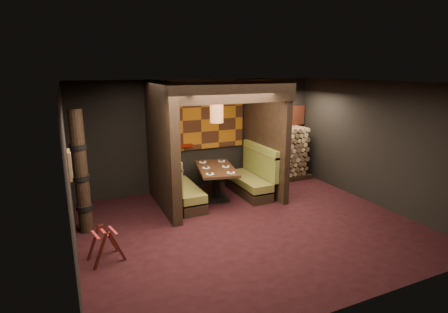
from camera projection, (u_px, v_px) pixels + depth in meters
floor at (250, 226)px, 7.11m from camera, size 6.50×5.50×0.02m
ceiling at (253, 82)px, 6.41m from camera, size 6.50×5.50×0.02m
wall_back at (201, 134)px, 9.20m from camera, size 6.50×0.02×2.85m
wall_front at (359, 208)px, 4.32m from camera, size 6.50×0.02×2.85m
wall_left at (68, 179)px, 5.46m from camera, size 0.02×5.50×2.85m
wall_right at (376, 143)px, 8.06m from camera, size 0.02×5.50×2.85m
partition_left at (162, 147)px, 7.68m from camera, size 0.20×2.20×2.85m
partition_right at (264, 137)px, 8.78m from camera, size 0.15×2.10×2.85m
header_beam at (235, 92)px, 7.08m from camera, size 2.85×0.18×0.44m
tapa_back_panel at (201, 120)px, 9.05m from camera, size 2.40×0.06×1.55m
tapa_side_panel at (164, 126)px, 7.78m from camera, size 0.04×1.85×1.45m
lacquer_shelf at (181, 146)px, 8.92m from camera, size 0.60×0.12×0.07m
booth_bench_left at (180, 189)px, 8.09m from camera, size 0.68×1.60×1.14m
booth_bench_right at (252, 178)px, 8.84m from camera, size 0.68×1.60×1.14m
dining_table at (216, 177)px, 8.39m from camera, size 1.14×1.68×0.81m
place_settings at (216, 167)px, 8.33m from camera, size 0.88×1.31×0.03m
pendant_lamp at (217, 113)px, 7.97m from camera, size 0.31×0.31×0.95m
framed_picture at (70, 165)px, 5.52m from camera, size 0.05×0.36×0.46m
luggage_rack at (105, 243)px, 5.75m from camera, size 0.63×0.51×0.61m
totem_column at (81, 173)px, 6.58m from camera, size 0.31×0.31×2.40m
firewood_stack at (282, 154)px, 9.91m from camera, size 1.73×0.70×1.50m
mosaic_header at (277, 116)px, 9.96m from camera, size 1.83×0.10×0.56m
bay_front_post at (262, 135)px, 9.05m from camera, size 0.08×0.08×2.85m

